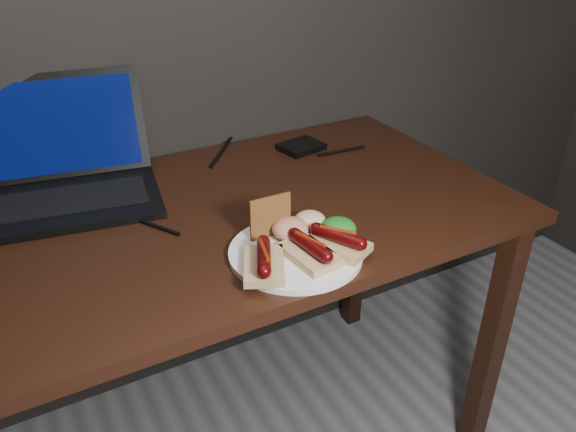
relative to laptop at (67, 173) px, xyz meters
The scene contains 12 objects.
desk 0.34m from the laptop, 48.09° to the right, with size 1.40×0.70×0.75m.
laptop is the anchor object (origin of this frame).
hard_drive 0.59m from the laptop, ahead, with size 0.11×0.09×0.02m, color black.
desk_cables 0.22m from the laptop, 23.64° to the right, with size 1.05×0.45×0.01m.
plate 0.56m from the laptop, 54.49° to the right, with size 0.25×0.25×0.01m, color white.
bread_sausage_left 0.55m from the laptop, 63.11° to the right, with size 0.11×0.13×0.04m.
bread_sausage_center 0.60m from the laptop, 55.84° to the right, with size 0.08×0.12×0.04m.
bread_sausage_right 0.63m from the laptop, 51.16° to the right, with size 0.11×0.13×0.04m.
crispbread 0.50m from the laptop, 51.60° to the right, with size 0.09×0.01×0.09m, color #986129.
salad_greens 0.62m from the laptop, 47.30° to the right, with size 0.07×0.07×0.04m, color #176213.
salsa_mound 0.54m from the laptop, 50.71° to the right, with size 0.07×0.07×0.04m, color maroon.
coleslaw_mound 0.56m from the laptop, 45.90° to the right, with size 0.06×0.06×0.04m, color beige.
Camera 1 is at (-0.31, 0.38, 1.33)m, focal length 35.00 mm.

